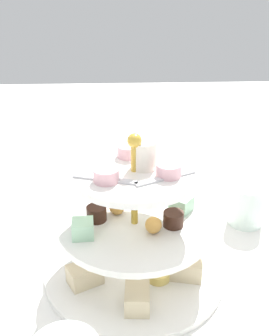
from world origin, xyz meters
name	(u,v)px	position (x,y,z in m)	size (l,w,h in m)	color
ground_plane	(134,274)	(0.00, 0.00, 0.00)	(2.40, 2.40, 0.00)	white
tiered_serving_stand	(135,236)	(0.00, 0.00, 0.07)	(0.28, 0.28, 0.24)	white
water_glass_short_left	(247,205)	(0.21, 0.14, 0.04)	(0.06, 0.06, 0.08)	silver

